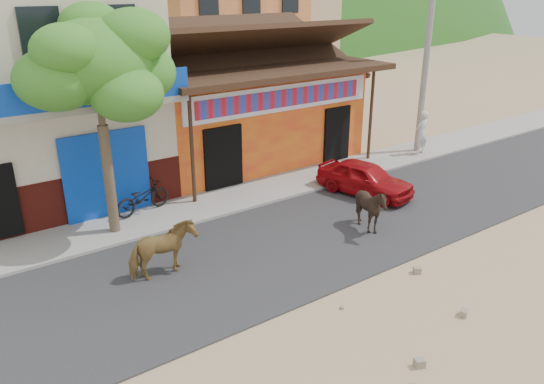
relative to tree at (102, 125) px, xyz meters
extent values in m
plane|color=#9E825B|center=(4.60, -5.80, -3.12)|extent=(120.00, 120.00, 0.00)
cube|color=#28282B|center=(4.60, -3.30, -3.10)|extent=(60.00, 5.00, 0.04)
cube|color=gray|center=(4.60, 0.20, -3.06)|extent=(60.00, 2.00, 0.12)
cube|color=orange|center=(6.60, 4.20, -1.32)|extent=(8.00, 6.00, 3.60)
cube|color=beige|center=(-0.90, 4.20, 0.38)|extent=(7.00, 6.00, 7.00)
cube|color=tan|center=(22.60, 24.20, 1.88)|extent=(8.00, 8.00, 10.00)
cylinder|color=gray|center=(12.80, 0.20, 1.00)|extent=(0.24, 0.24, 8.00)
imported|color=olive|center=(0.14, -2.92, -2.41)|extent=(1.61, 0.78, 1.33)
imported|color=black|center=(5.89, -3.98, -2.40)|extent=(1.63, 1.58, 1.36)
imported|color=#A70B11|center=(7.73, -1.90, -2.53)|extent=(2.02, 3.46, 1.11)
imported|color=black|center=(1.15, 0.74, -2.53)|extent=(1.90, 1.00, 0.95)
imported|color=silver|center=(12.50, -0.17, -2.13)|extent=(0.69, 0.52, 1.74)
camera|label=1|loc=(-4.14, -13.37, 3.42)|focal=35.00mm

